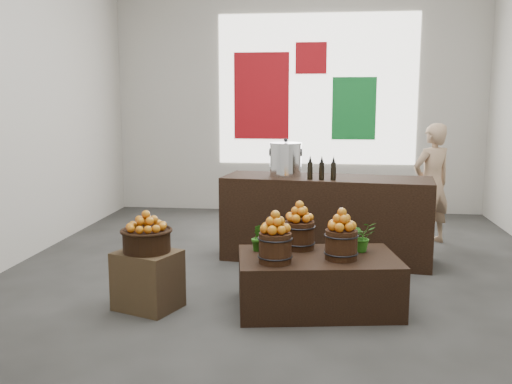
# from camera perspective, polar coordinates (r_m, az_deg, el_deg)

# --- Properties ---
(ground) EXTENTS (7.00, 7.00, 0.00)m
(ground) POSITION_cam_1_polar(r_m,az_deg,el_deg) (6.21, 2.68, -7.97)
(ground) COLOR #3B3B39
(ground) RESTS_ON ground
(back_wall) EXTENTS (6.00, 0.04, 4.00)m
(back_wall) POSITION_cam_1_polar(r_m,az_deg,el_deg) (9.43, 4.25, 10.16)
(back_wall) COLOR #B3AFA5
(back_wall) RESTS_ON ground
(back_opening) EXTENTS (3.20, 0.02, 2.40)m
(back_opening) POSITION_cam_1_polar(r_m,az_deg,el_deg) (9.40, 6.10, 10.14)
(back_opening) COLOR white
(back_opening) RESTS_ON back_wall
(deco_red_left) EXTENTS (0.90, 0.04, 1.40)m
(deco_red_left) POSITION_cam_1_polar(r_m,az_deg,el_deg) (9.44, 0.55, 9.58)
(deco_red_left) COLOR #A20C13
(deco_red_left) RESTS_ON back_wall
(deco_green_right) EXTENTS (0.70, 0.04, 1.00)m
(deco_green_right) POSITION_cam_1_polar(r_m,az_deg,el_deg) (9.41, 9.77, 8.23)
(deco_green_right) COLOR #12742B
(deco_green_right) RESTS_ON back_wall
(deco_red_upper) EXTENTS (0.50, 0.04, 0.50)m
(deco_red_upper) POSITION_cam_1_polar(r_m,az_deg,el_deg) (9.42, 5.53, 13.19)
(deco_red_upper) COLOR #A20C13
(deco_red_upper) RESTS_ON back_wall
(crate) EXTENTS (0.64, 0.58, 0.52)m
(crate) POSITION_cam_1_polar(r_m,az_deg,el_deg) (5.18, -10.76, -8.63)
(crate) COLOR brown
(crate) RESTS_ON ground
(wicker_basket) EXTENTS (0.41, 0.41, 0.19)m
(wicker_basket) POSITION_cam_1_polar(r_m,az_deg,el_deg) (5.08, -10.88, -4.84)
(wicker_basket) COLOR black
(wicker_basket) RESTS_ON crate
(apples_in_basket) EXTENTS (0.32, 0.32, 0.17)m
(apples_in_basket) POSITION_cam_1_polar(r_m,az_deg,el_deg) (5.04, -10.94, -2.85)
(apples_in_basket) COLOR #9C0E05
(apples_in_basket) RESTS_ON wicker_basket
(display_table) EXTENTS (1.50, 1.05, 0.48)m
(display_table) POSITION_cam_1_polar(r_m,az_deg,el_deg) (5.12, 6.18, -8.95)
(display_table) COLOR black
(display_table) RESTS_ON ground
(apple_bucket_front_left) EXTENTS (0.28, 0.28, 0.25)m
(apple_bucket_front_left) POSITION_cam_1_polar(r_m,az_deg,el_deg) (4.79, 1.93, -5.60)
(apple_bucket_front_left) COLOR #341D0E
(apple_bucket_front_left) RESTS_ON display_table
(apples_in_bucket_front_left) EXTENTS (0.21, 0.21, 0.19)m
(apples_in_bucket_front_left) POSITION_cam_1_polar(r_m,az_deg,el_deg) (4.74, 1.94, -3.03)
(apples_in_bucket_front_left) COLOR #9C0E05
(apples_in_bucket_front_left) RESTS_ON apple_bucket_front_left
(apple_bucket_front_right) EXTENTS (0.28, 0.28, 0.25)m
(apple_bucket_front_right) POSITION_cam_1_polar(r_m,az_deg,el_deg) (4.95, 8.51, -5.23)
(apple_bucket_front_right) COLOR #341D0E
(apple_bucket_front_right) RESTS_ON display_table
(apples_in_bucket_front_right) EXTENTS (0.21, 0.21, 0.19)m
(apples_in_bucket_front_right) POSITION_cam_1_polar(r_m,az_deg,el_deg) (4.90, 8.57, -2.73)
(apples_in_bucket_front_right) COLOR #9C0E05
(apples_in_bucket_front_right) RESTS_ON apple_bucket_front_right
(apple_bucket_rear) EXTENTS (0.28, 0.28, 0.25)m
(apple_bucket_rear) POSITION_cam_1_polar(r_m,az_deg,el_deg) (5.25, 4.34, -4.33)
(apple_bucket_rear) COLOR #341D0E
(apple_bucket_rear) RESTS_ON display_table
(apples_in_bucket_rear) EXTENTS (0.21, 0.21, 0.19)m
(apples_in_bucket_rear) POSITION_cam_1_polar(r_m,az_deg,el_deg) (5.20, 4.37, -1.97)
(apples_in_bucket_rear) COLOR #9C0E05
(apples_in_bucket_rear) RESTS_ON apple_bucket_rear
(herb_garnish_right) EXTENTS (0.31, 0.30, 0.27)m
(herb_garnish_right) POSITION_cam_1_polar(r_m,az_deg,el_deg) (5.23, 10.46, -4.39)
(herb_garnish_right) COLOR #205B13
(herb_garnish_right) RESTS_ON display_table
(herb_garnish_left) EXTENTS (0.16, 0.14, 0.25)m
(herb_garnish_left) POSITION_cam_1_polar(r_m,az_deg,el_deg) (5.15, 0.29, -4.56)
(herb_garnish_left) COLOR #205B13
(herb_garnish_left) RESTS_ON display_table
(counter) EXTENTS (2.43, 1.04, 0.96)m
(counter) POSITION_cam_1_polar(r_m,az_deg,el_deg) (6.62, 7.03, -2.64)
(counter) COLOR black
(counter) RESTS_ON ground
(stock_pot_left) EXTENTS (0.36, 0.36, 0.36)m
(stock_pot_left) POSITION_cam_1_polar(r_m,az_deg,el_deg) (6.59, 2.98, 3.20)
(stock_pot_left) COLOR silver
(stock_pot_left) RESTS_ON counter
(oil_cruets) EXTENTS (0.26, 0.10, 0.27)m
(oil_cruets) POSITION_cam_1_polar(r_m,az_deg,el_deg) (6.29, 6.88, 2.42)
(oil_cruets) COLOR black
(oil_cruets) RESTS_ON counter
(shopper) EXTENTS (0.67, 0.60, 1.55)m
(shopper) POSITION_cam_1_polar(r_m,az_deg,el_deg) (7.62, 17.13, 0.79)
(shopper) COLOR tan
(shopper) RESTS_ON ground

